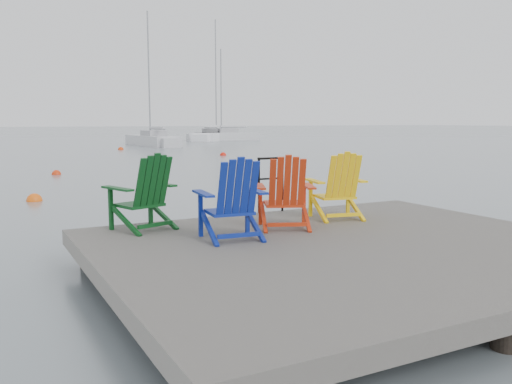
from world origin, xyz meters
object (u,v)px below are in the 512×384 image
handrail (271,179)px  buoy_c (223,155)px  sailboat_near (152,141)px  buoy_a (34,201)px  sailboat_mid (215,136)px  buoy_d (121,150)px  chair_green (145,192)px  chair_red (285,192)px  chair_yellow (338,186)px  sailboat_far (225,137)px  chair_blue (233,199)px  buoy_b (56,175)px

handrail → buoy_c: bearing=67.7°
sailboat_near → buoy_a: bearing=-115.0°
sailboat_mid → buoy_d: sailboat_mid is taller
buoy_d → chair_green: bearing=-103.2°
buoy_a → handrail: bearing=-66.3°
chair_red → buoy_a: chair_red is taller
chair_green → buoy_a: (-0.73, 7.23, -1.02)m
chair_yellow → sailboat_mid: sailboat_mid is taller
chair_red → sailboat_mid: (19.25, 46.85, -0.65)m
sailboat_mid → sailboat_far: size_ratio=1.35×
sailboat_far → sailboat_mid: bearing=11.5°
chair_yellow → sailboat_far: bearing=80.7°
sailboat_mid → buoy_a: (-21.72, -38.80, -0.35)m
chair_yellow → sailboat_far: 48.39m
handrail → buoy_d: bearing=80.7°
sailboat_near → buoy_d: size_ratio=28.37×
buoy_a → sailboat_far: bearing=59.2°
sailboat_mid → buoy_c: size_ratio=34.45×
chair_blue → buoy_b: chair_blue is taller
chair_yellow → chair_green: bearing=-177.9°
handrail → sailboat_mid: size_ratio=0.07×
handrail → buoy_b: (-1.53, 13.60, -1.04)m
chair_red → buoy_b: size_ratio=2.93×
handrail → chair_yellow: (0.59, -1.03, -0.03)m
buoy_c → buoy_d: buoy_d is taller
sailboat_mid → buoy_c: bearing=-72.0°
handrail → buoy_b: handrail is taller
handrail → buoy_a: handrail is taller
chair_green → chair_blue: 1.37m
sailboat_far → buoy_c: bearing=157.9°
chair_blue → sailboat_mid: sailboat_mid is taller
chair_red → chair_blue: bearing=-138.9°
chair_red → chair_yellow: 1.12m
chair_red → sailboat_near: (9.32, 36.75, -0.65)m
chair_green → sailboat_near: bearing=54.7°
sailboat_far → buoy_b: (-20.57, -30.10, -0.36)m
buoy_b → buoy_c: 12.62m
buoy_c → sailboat_mid: bearing=67.6°
chair_blue → buoy_d: 32.42m
buoy_a → buoy_d: 24.71m
buoy_d → chair_red: bearing=-99.8°
buoy_d → buoy_c: bearing=-67.9°
sailboat_near → sailboat_mid: size_ratio=0.86×
handrail → buoy_a: bearing=113.7°
chair_green → sailboat_mid: (20.99, 46.03, -0.66)m
chair_red → buoy_d: chair_red is taller
chair_blue → sailboat_near: (10.26, 37.05, -0.66)m
sailboat_near → buoy_b: 24.19m
chair_blue → sailboat_mid: size_ratio=0.08×
sailboat_near → buoy_b: (-10.35, -21.86, -0.36)m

